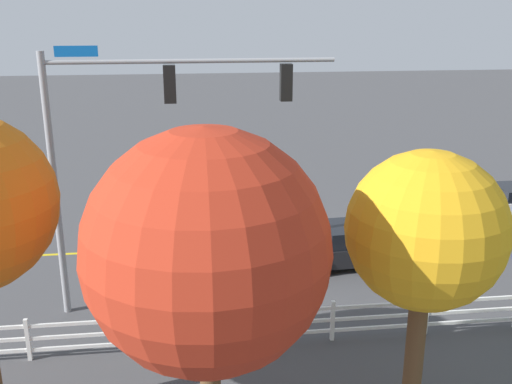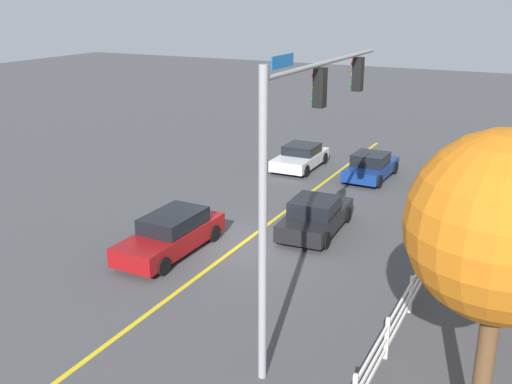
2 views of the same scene
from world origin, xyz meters
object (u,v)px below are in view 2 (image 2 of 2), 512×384
(car_0, at_px, (371,166))
(tree_4, at_px, (504,228))
(car_3, at_px, (171,234))
(car_1, at_px, (315,216))
(car_2, at_px, (301,157))

(car_0, bearing_deg, tree_4, -156.11)
(tree_4, bearing_deg, car_3, -117.04)
(car_0, distance_m, car_3, 12.66)
(car_1, distance_m, car_2, 9.10)
(car_0, relative_size, tree_4, 0.60)
(car_0, relative_size, car_2, 0.98)
(car_1, height_order, car_2, car_1)
(car_0, xyz_separation_m, car_2, (-0.19, -3.92, -0.03))
(car_0, distance_m, car_2, 3.93)
(car_1, xyz_separation_m, car_3, (4.14, -3.88, 0.04))
(car_3, height_order, tree_4, tree_4)
(car_2, relative_size, tree_4, 0.61)
(car_0, height_order, car_3, car_3)
(car_0, xyz_separation_m, car_3, (12.09, -3.74, 0.07))
(car_1, distance_m, tree_4, 12.90)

